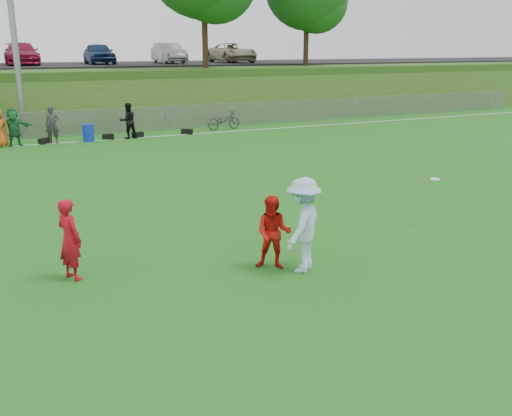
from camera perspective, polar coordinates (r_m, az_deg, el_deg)
ground at (r=11.45m, az=1.31°, el=-6.22°), size 120.00×120.00×0.00m
sideline_far at (r=28.20m, az=-15.56°, el=6.53°), size 60.00×0.10×0.01m
fence at (r=30.06m, az=-16.36°, el=8.26°), size 58.00×0.06×1.30m
berm at (r=40.83m, az=-19.13°, el=11.09°), size 120.00×18.00×3.00m
parking_lot at (r=42.74m, az=-19.66°, el=13.31°), size 120.00×12.00×0.10m
car_row at (r=41.61m, az=-21.24°, el=14.18°), size 32.04×5.18×1.44m
spectator_row at (r=27.74m, az=-21.47°, el=7.63°), size 8.42×0.81×1.69m
gear_bags at (r=28.50m, az=-13.32°, el=7.03°), size 7.46×0.54×0.26m
player_red_left at (r=11.33m, az=-18.13°, el=-2.99°), size 0.60×0.69×1.59m
player_red_center at (r=11.29m, az=1.76°, el=-2.50°), size 0.92×0.88×1.49m
player_blue at (r=11.15m, az=4.73°, el=-1.72°), size 1.39×1.31×1.89m
frisbee at (r=14.60m, az=17.48°, el=2.78°), size 0.24×0.24×0.02m
recycling_bin at (r=28.03m, az=-16.43°, el=7.23°), size 0.63×0.63×0.80m
bicycle at (r=30.84m, az=-3.25°, el=8.75°), size 1.90×0.77×0.98m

